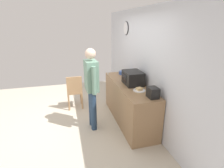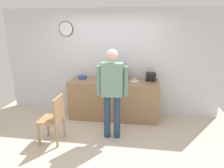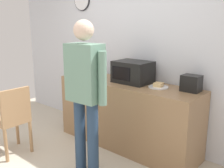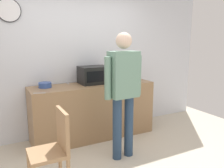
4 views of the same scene
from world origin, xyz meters
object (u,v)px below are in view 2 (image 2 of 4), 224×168
object	(u,v)px
spoon_utensil	(100,77)
wooden_chair	(54,117)
toaster	(151,77)
microwave	(116,74)
sandwich_plate	(134,80)
fork_utensil	(71,83)
person_standing	(112,88)
salad_bowl	(83,77)

from	to	relation	value
spoon_utensil	wooden_chair	xyz separation A→B (m)	(-0.61, -1.47, -0.42)
toaster	microwave	bearing A→B (deg)	-174.51
sandwich_plate	spoon_utensil	world-z (taller)	sandwich_plate
microwave	fork_utensil	distance (m)	1.06
sandwich_plate	fork_utensil	distance (m)	1.45
spoon_utensil	person_standing	bearing A→B (deg)	-68.36
microwave	toaster	world-z (taller)	microwave
fork_utensil	wooden_chair	distance (m)	1.02
person_standing	wooden_chair	bearing A→B (deg)	-163.35
sandwich_plate	fork_utensil	world-z (taller)	sandwich_plate
microwave	person_standing	distance (m)	0.95
spoon_utensil	wooden_chair	world-z (taller)	spoon_utensil
microwave	wooden_chair	distance (m)	1.73
salad_bowl	person_standing	xyz separation A→B (m)	(0.87, -0.98, 0.07)
toaster	fork_utensil	bearing A→B (deg)	-167.10
sandwich_plate	spoon_utensil	xyz separation A→B (m)	(-0.84, 0.23, -0.02)
microwave	salad_bowl	xyz separation A→B (m)	(-0.84, 0.03, -0.11)
wooden_chair	person_standing	bearing A→B (deg)	16.65
person_standing	wooden_chair	distance (m)	1.23
microwave	sandwich_plate	bearing A→B (deg)	-2.72
toaster	wooden_chair	xyz separation A→B (m)	(-1.85, -1.34, -0.52)
salad_bowl	toaster	size ratio (longest dim) A/B	0.92
microwave	fork_utensil	size ratio (longest dim) A/B	2.94
sandwich_plate	salad_bowl	bearing A→B (deg)	177.53
sandwich_plate	microwave	bearing A→B (deg)	177.28
person_standing	fork_utensil	bearing A→B (deg)	149.38
toaster	spoon_utensil	bearing A→B (deg)	174.13
fork_utensil	sandwich_plate	bearing A→B (deg)	12.57
toaster	fork_utensil	xyz separation A→B (m)	(-1.81, -0.41, -0.10)
wooden_chair	toaster	bearing A→B (deg)	36.00
salad_bowl	person_standing	world-z (taller)	person_standing
sandwich_plate	salad_bowl	distance (m)	1.26
person_standing	spoon_utensil	bearing A→B (deg)	111.64
salad_bowl	toaster	world-z (taller)	toaster
spoon_utensil	salad_bowl	bearing A→B (deg)	-157.53
toaster	spoon_utensil	world-z (taller)	toaster
microwave	person_standing	size ratio (longest dim) A/B	0.28
salad_bowl	toaster	distance (m)	1.65
microwave	spoon_utensil	size ratio (longest dim) A/B	2.94
sandwich_plate	spoon_utensil	size ratio (longest dim) A/B	1.51
wooden_chair	sandwich_plate	bearing A→B (deg)	40.54
sandwich_plate	salad_bowl	xyz separation A→B (m)	(-1.26, 0.05, 0.02)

